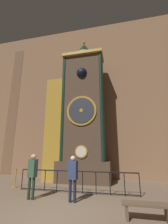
% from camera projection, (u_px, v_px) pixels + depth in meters
% --- Properties ---
extents(ground_plane, '(28.00, 28.00, 0.00)m').
position_uv_depth(ground_plane, '(48.00, 219.00, 4.21)').
color(ground_plane, '#75604C').
extents(cathedral_back_wall, '(24.00, 0.32, 12.14)m').
position_uv_depth(cathedral_back_wall, '(88.00, 95.00, 11.72)').
color(cathedral_back_wall, '#936B4C').
rests_on(cathedral_back_wall, ground_plane).
extents(clock_tower, '(4.14, 1.80, 9.82)m').
position_uv_depth(clock_tower, '(78.00, 115.00, 10.01)').
color(clock_tower, brown).
rests_on(clock_tower, ground_plane).
extents(railing_fence, '(5.55, 0.05, 0.94)m').
position_uv_depth(railing_fence, '(76.00, 180.00, 6.82)').
color(railing_fence, black).
rests_on(railing_fence, ground_plane).
extents(visitor_near, '(0.38, 0.29, 1.71)m').
position_uv_depth(visitor_near, '(32.00, 171.00, 6.06)').
color(visitor_near, '#213427').
rests_on(visitor_near, ground_plane).
extents(visitor_far, '(0.37, 0.26, 1.65)m').
position_uv_depth(visitor_far, '(73.00, 174.00, 5.74)').
color(visitor_far, '#1B213A').
rests_on(visitor_far, ground_plane).
extents(stanchion_post, '(0.28, 0.28, 0.96)m').
position_uv_depth(stanchion_post, '(15.00, 181.00, 7.75)').
color(stanchion_post, '#B28E33').
rests_on(stanchion_post, ground_plane).
extents(visitor_bench, '(1.32, 0.40, 0.44)m').
position_uv_depth(visitor_bench, '(146.00, 208.00, 4.14)').
color(visitor_bench, brown).
rests_on(visitor_bench, ground_plane).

